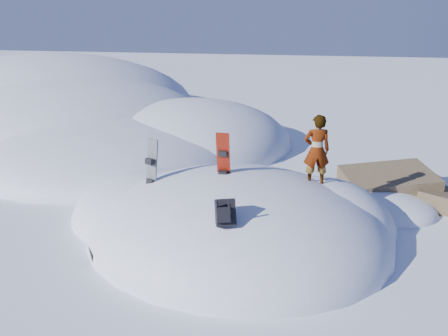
% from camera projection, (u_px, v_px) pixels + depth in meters
% --- Properties ---
extents(ground, '(120.00, 120.00, 0.00)m').
position_uv_depth(ground, '(237.00, 236.00, 10.15)').
color(ground, white).
rests_on(ground, ground).
extents(snow_mound, '(8.00, 6.00, 3.00)m').
position_uv_depth(snow_mound, '(232.00, 231.00, 10.41)').
color(snow_mound, silver).
rests_on(snow_mound, ground).
extents(snow_ridge, '(21.50, 18.50, 6.40)m').
position_uv_depth(snow_ridge, '(74.00, 123.00, 21.62)').
color(snow_ridge, silver).
rests_on(snow_ridge, ground).
extents(rock_outcrop, '(4.68, 4.41, 1.68)m').
position_uv_depth(rock_outcrop, '(392.00, 202.00, 12.06)').
color(rock_outcrop, brown).
rests_on(rock_outcrop, ground).
extents(snowboard_red, '(0.30, 0.25, 1.59)m').
position_uv_depth(snowboard_red, '(223.00, 165.00, 9.82)').
color(snowboard_red, red).
rests_on(snowboard_red, snow_mound).
extents(snowboard_dark, '(0.38, 0.35, 1.65)m').
position_uv_depth(snowboard_dark, '(151.00, 174.00, 10.08)').
color(snowboard_dark, black).
rests_on(snowboard_dark, snow_mound).
extents(backpack, '(0.49, 0.57, 0.60)m').
position_uv_depth(backpack, '(225.00, 213.00, 8.00)').
color(backpack, black).
rests_on(backpack, snow_mound).
extents(gear_pile, '(0.90, 0.78, 0.24)m').
position_uv_depth(gear_pile, '(109.00, 251.00, 9.27)').
color(gear_pile, black).
rests_on(gear_pile, ground).
extents(person, '(0.66, 0.51, 1.62)m').
position_uv_depth(person, '(317.00, 150.00, 9.75)').
color(person, slate).
rests_on(person, snow_mound).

